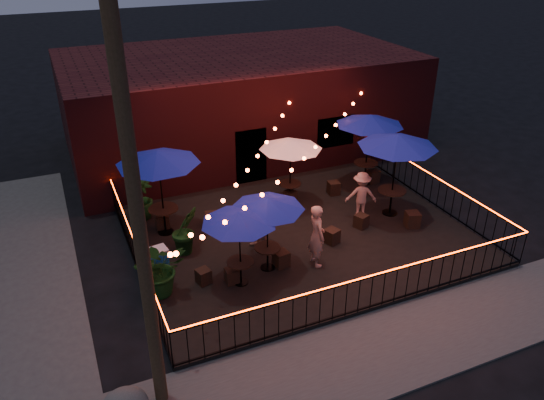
{
  "coord_description": "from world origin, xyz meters",
  "views": [
    {
      "loc": [
        -6.43,
        -10.61,
        8.72
      ],
      "look_at": [
        -0.71,
        2.49,
        1.21
      ],
      "focal_mm": 35.0,
      "sensor_mm": 36.0,
      "label": 1
    }
  ],
  "objects_px": {
    "cafe_table_1": "(158,158)",
    "cafe_table_2": "(267,204)",
    "cafe_table_4": "(398,142)",
    "cafe_table_3": "(291,145)",
    "cafe_table_0": "(239,218)",
    "cafe_table_5": "(370,121)",
    "cooler": "(157,261)",
    "utility_pole": "(140,234)"
  },
  "relations": [
    {
      "from": "cafe_table_1",
      "to": "cafe_table_2",
      "type": "distance_m",
      "value": 3.76
    },
    {
      "from": "cafe_table_2",
      "to": "cafe_table_4",
      "type": "bearing_deg",
      "value": 14.4
    },
    {
      "from": "cafe_table_1",
      "to": "cafe_table_3",
      "type": "distance_m",
      "value": 4.43
    },
    {
      "from": "cafe_table_2",
      "to": "cafe_table_4",
      "type": "relative_size",
      "value": 0.92
    },
    {
      "from": "cafe_table_1",
      "to": "cafe_table_4",
      "type": "relative_size",
      "value": 1.19
    },
    {
      "from": "cafe_table_0",
      "to": "cafe_table_4",
      "type": "height_order",
      "value": "cafe_table_4"
    },
    {
      "from": "cafe_table_0",
      "to": "cafe_table_4",
      "type": "relative_size",
      "value": 0.78
    },
    {
      "from": "cafe_table_1",
      "to": "cafe_table_5",
      "type": "height_order",
      "value": "cafe_table_1"
    },
    {
      "from": "cafe_table_2",
      "to": "cafe_table_3",
      "type": "relative_size",
      "value": 0.92
    },
    {
      "from": "cafe_table_3",
      "to": "cafe_table_5",
      "type": "relative_size",
      "value": 1.05
    },
    {
      "from": "cafe_table_3",
      "to": "cooler",
      "type": "height_order",
      "value": "cafe_table_3"
    },
    {
      "from": "utility_pole",
      "to": "cafe_table_4",
      "type": "bearing_deg",
      "value": 27.47
    },
    {
      "from": "utility_pole",
      "to": "cafe_table_1",
      "type": "height_order",
      "value": "utility_pole"
    },
    {
      "from": "cafe_table_1",
      "to": "cafe_table_5",
      "type": "xyz_separation_m",
      "value": [
        7.6,
        0.55,
        -0.09
      ]
    },
    {
      "from": "utility_pole",
      "to": "cafe_table_2",
      "type": "height_order",
      "value": "utility_pole"
    },
    {
      "from": "utility_pole",
      "to": "cooler",
      "type": "relative_size",
      "value": 10.28
    },
    {
      "from": "cafe_table_4",
      "to": "cafe_table_5",
      "type": "bearing_deg",
      "value": 78.15
    },
    {
      "from": "cafe_table_3",
      "to": "cafe_table_4",
      "type": "xyz_separation_m",
      "value": [
        2.7,
        -2.05,
        0.43
      ]
    },
    {
      "from": "cafe_table_3",
      "to": "cafe_table_2",
      "type": "bearing_deg",
      "value": -124.14
    },
    {
      "from": "cafe_table_2",
      "to": "cooler",
      "type": "xyz_separation_m",
      "value": [
        -2.86,
        0.96,
        -1.62
      ]
    },
    {
      "from": "cafe_table_2",
      "to": "cafe_table_3",
      "type": "bearing_deg",
      "value": 55.86
    },
    {
      "from": "utility_pole",
      "to": "cafe_table_2",
      "type": "relative_size",
      "value": 3.14
    },
    {
      "from": "cafe_table_5",
      "to": "cafe_table_1",
      "type": "bearing_deg",
      "value": -175.89
    },
    {
      "from": "cafe_table_2",
      "to": "cooler",
      "type": "relative_size",
      "value": 3.27
    },
    {
      "from": "utility_pole",
      "to": "cafe_table_3",
      "type": "bearing_deg",
      "value": 47.59
    },
    {
      "from": "cafe_table_1",
      "to": "cafe_table_3",
      "type": "xyz_separation_m",
      "value": [
        4.41,
        0.28,
        -0.39
      ]
    },
    {
      "from": "utility_pole",
      "to": "cafe_table_2",
      "type": "xyz_separation_m",
      "value": [
        3.76,
        3.26,
        -1.84
      ]
    },
    {
      "from": "cafe_table_3",
      "to": "cafe_table_5",
      "type": "height_order",
      "value": "cafe_table_5"
    },
    {
      "from": "cafe_table_1",
      "to": "cafe_table_2",
      "type": "height_order",
      "value": "cafe_table_1"
    },
    {
      "from": "cafe_table_0",
      "to": "cafe_table_5",
      "type": "relative_size",
      "value": 0.82
    },
    {
      "from": "cafe_table_1",
      "to": "cafe_table_4",
      "type": "bearing_deg",
      "value": -13.98
    },
    {
      "from": "cafe_table_5",
      "to": "cooler",
      "type": "xyz_separation_m",
      "value": [
        -8.3,
        -2.63,
        -2.02
      ]
    },
    {
      "from": "cafe_table_4",
      "to": "cafe_table_5",
      "type": "height_order",
      "value": "cafe_table_4"
    },
    {
      "from": "cafe_table_1",
      "to": "cafe_table_5",
      "type": "bearing_deg",
      "value": 4.11
    },
    {
      "from": "utility_pole",
      "to": "cafe_table_3",
      "type": "xyz_separation_m",
      "value": [
        6.01,
        6.58,
        -1.74
      ]
    },
    {
      "from": "cafe_table_4",
      "to": "cooler",
      "type": "bearing_deg",
      "value": -177.74
    },
    {
      "from": "cafe_table_0",
      "to": "cafe_table_5",
      "type": "xyz_separation_m",
      "value": [
        6.37,
        3.93,
        0.43
      ]
    },
    {
      "from": "cafe_table_0",
      "to": "cafe_table_5",
      "type": "distance_m",
      "value": 7.49
    },
    {
      "from": "cafe_table_3",
      "to": "cooler",
      "type": "bearing_deg",
      "value": -155.24
    },
    {
      "from": "cafe_table_4",
      "to": "cooler",
      "type": "distance_m",
      "value": 8.11
    },
    {
      "from": "cafe_table_0",
      "to": "cooler",
      "type": "bearing_deg",
      "value": 145.94
    },
    {
      "from": "utility_pole",
      "to": "cafe_table_2",
      "type": "bearing_deg",
      "value": 40.92
    }
  ]
}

